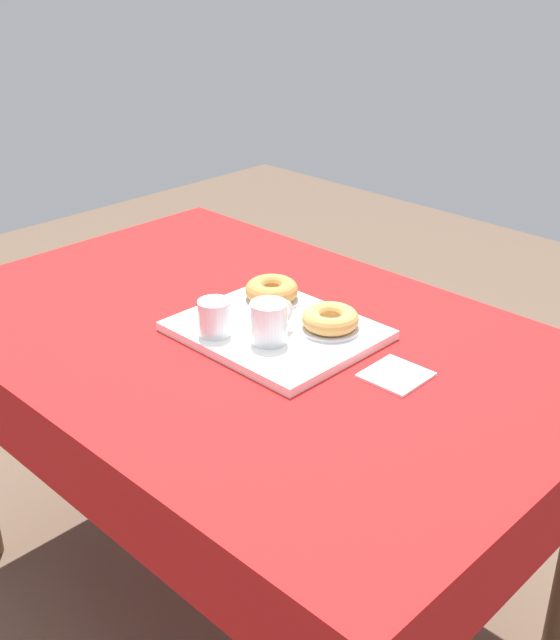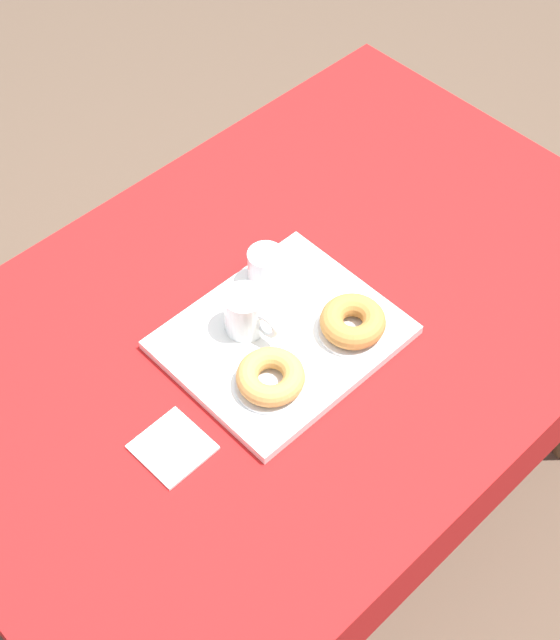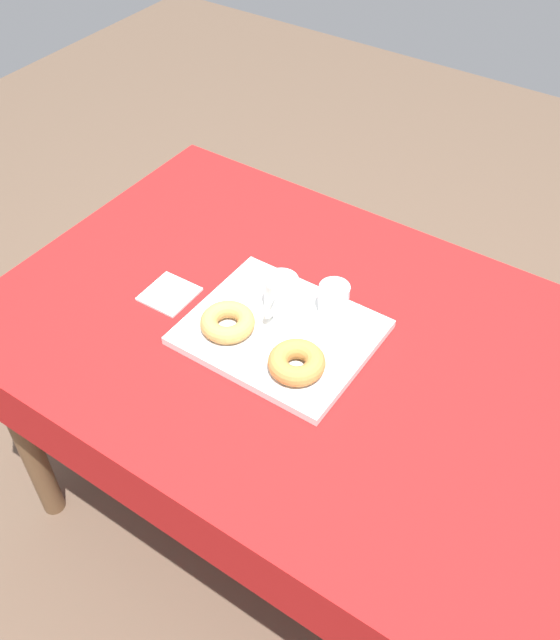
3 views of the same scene
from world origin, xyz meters
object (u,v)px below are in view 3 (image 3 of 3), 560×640
(sugar_donut_left, at_px, (228,322))
(donut_plate_right, at_px, (296,370))
(tea_mug_left, at_px, (281,295))
(donut_plate_left, at_px, (228,330))
(dining_table, at_px, (308,367))
(paper_napkin, at_px, (169,294))
(water_glass_near, at_px, (334,301))
(sugar_donut_right, at_px, (297,362))
(serving_tray, at_px, (280,332))

(sugar_donut_left, height_order, donut_plate_right, sugar_donut_left)
(tea_mug_left, relative_size, sugar_donut_left, 0.97)
(donut_plate_left, bearing_deg, tea_mug_left, -114.30)
(dining_table, height_order, sugar_donut_left, sugar_donut_left)
(tea_mug_left, xyz_separation_m, paper_napkin, (0.25, 0.09, -0.06))
(donut_plate_left, relative_size, sugar_donut_left, 1.05)
(water_glass_near, height_order, donut_plate_right, water_glass_near)
(sugar_donut_left, bearing_deg, sugar_donut_right, 175.33)
(tea_mug_left, xyz_separation_m, donut_plate_right, (-0.13, 0.14, -0.04))
(tea_mug_left, xyz_separation_m, water_glass_near, (-0.10, -0.06, -0.01))
(paper_napkin, bearing_deg, water_glass_near, -157.17)
(tea_mug_left, height_order, paper_napkin, tea_mug_left)
(donut_plate_right, xyz_separation_m, paper_napkin, (0.39, -0.05, -0.02))
(serving_tray, height_order, sugar_donut_right, sugar_donut_right)
(donut_plate_left, distance_m, sugar_donut_left, 0.02)
(serving_tray, height_order, tea_mug_left, tea_mug_left)
(tea_mug_left, relative_size, donut_plate_left, 0.92)
(donut_plate_left, xyz_separation_m, sugar_donut_right, (-0.19, 0.02, 0.03))
(sugar_donut_right, relative_size, paper_napkin, 1.05)
(donut_plate_left, height_order, sugar_donut_right, sugar_donut_right)
(tea_mug_left, distance_m, water_glass_near, 0.12)
(paper_napkin, bearing_deg, donut_plate_right, 173.13)
(dining_table, distance_m, donut_plate_right, 0.18)
(tea_mug_left, height_order, water_glass_near, tea_mug_left)
(serving_tray, xyz_separation_m, sugar_donut_right, (-0.10, 0.08, 0.04))
(donut_plate_left, bearing_deg, water_glass_near, -131.29)
(donut_plate_left, height_order, paper_napkin, donut_plate_left)
(water_glass_near, bearing_deg, donut_plate_left, 48.71)
(donut_plate_right, bearing_deg, serving_tray, -40.50)
(serving_tray, distance_m, tea_mug_left, 0.08)
(water_glass_near, distance_m, sugar_donut_left, 0.24)
(dining_table, bearing_deg, tea_mug_left, -14.28)
(tea_mug_left, relative_size, water_glass_near, 1.54)
(donut_plate_right, relative_size, sugar_donut_right, 1.05)
(serving_tray, bearing_deg, tea_mug_left, -57.46)
(donut_plate_left, height_order, donut_plate_right, same)
(dining_table, height_order, serving_tray, serving_tray)
(sugar_donut_right, bearing_deg, water_glass_near, -81.38)
(donut_plate_right, bearing_deg, tea_mug_left, -46.30)
(dining_table, xyz_separation_m, water_glass_near, (-0.01, -0.08, 0.16))
(water_glass_near, bearing_deg, tea_mug_left, 29.07)
(dining_table, bearing_deg, water_glass_near, -97.50)
(dining_table, relative_size, serving_tray, 3.65)
(dining_table, bearing_deg, donut_plate_right, 109.28)
(donut_plate_left, relative_size, paper_napkin, 1.10)
(donut_plate_left, bearing_deg, paper_napkin, -8.95)
(serving_tray, relative_size, sugar_donut_left, 3.32)
(sugar_donut_left, height_order, sugar_donut_right, sugar_donut_right)
(paper_napkin, bearing_deg, tea_mug_left, -159.90)
(serving_tray, relative_size, tea_mug_left, 3.44)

